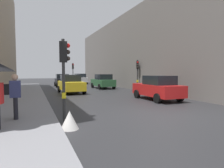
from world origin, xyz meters
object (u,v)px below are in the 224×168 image
Objects in this scene: pedestrian_with_grey_backpack at (14,94)px; warning_sign_triangle at (70,120)px; car_dark_suv at (62,80)px; car_white_compact at (80,79)px; car_yellow_taxi at (71,84)px; traffic_light_near_left at (64,65)px; car_green_estate at (103,81)px; traffic_light_mid_street at (137,70)px; car_red_sedan at (158,88)px; traffic_light_far_median at (73,70)px.

warning_sign_triangle is at bearing -41.60° from pedestrian_with_grey_backpack.
car_dark_suv is 6.54× the size of warning_sign_triangle.
car_dark_suv is 19.79m from pedestrian_with_grey_backpack.
car_white_compact is 6.51× the size of warning_sign_triangle.
car_white_compact is 6.86m from car_dark_suv.
car_yellow_taxi and car_white_compact have the same top height.
traffic_light_near_left is 16.08m from car_green_estate.
traffic_light_mid_street reaches higher than pedestrian_with_grey_backpack.
car_yellow_taxi is at bearing 78.41° from traffic_light_near_left.
car_white_compact is at bearing 91.92° from car_red_sedan.
traffic_light_near_left is at bearing -101.59° from car_yellow_taxi.
traffic_light_mid_street reaches higher than car_yellow_taxi.
warning_sign_triangle is (-2.20, -11.90, -0.55)m from car_yellow_taxi.
car_dark_suv is at bearing 105.72° from car_red_sedan.
pedestrian_with_grey_backpack is (-6.54, -22.14, -1.23)m from traffic_light_far_median.
car_green_estate is 16.62m from pedestrian_with_grey_backpack.
traffic_light_mid_street is at bearing 72.68° from car_red_sedan.
car_dark_suv is (-4.51, 16.03, 0.00)m from car_red_sedan.
car_dark_suv is at bearing 129.38° from car_green_estate.
car_red_sedan is 2.38× the size of pedestrian_with_grey_backpack.
traffic_light_near_left reaches higher than car_red_sedan.
car_green_estate is at bearing 66.60° from warning_sign_triangle.
traffic_light_far_median is 1.96× the size of pedestrian_with_grey_backpack.
car_yellow_taxi is at bearing -101.82° from traffic_light_far_median.
car_yellow_taxi is 2.42× the size of pedestrian_with_grey_backpack.
pedestrian_with_grey_backpack is at bearing 169.77° from traffic_light_near_left.
pedestrian_with_grey_backpack is (-4.05, -10.25, 0.29)m from car_yellow_taxi.
pedestrian_with_grey_backpack is at bearing -121.55° from car_green_estate.
car_yellow_taxi reaches higher than warning_sign_triangle.
traffic_light_far_median is 0.82× the size of car_dark_suv.
traffic_light_mid_street is 0.78× the size of car_green_estate.
car_white_compact is 27.40m from warning_sign_triangle.
pedestrian_with_grey_backpack is (-11.02, -9.68, -1.12)m from traffic_light_mid_street.
car_green_estate is 10.92m from car_red_sedan.
traffic_light_near_left is at bearing 88.75° from warning_sign_triangle.
traffic_light_far_median reaches higher than car_yellow_taxi.
traffic_light_near_left is 19.84m from car_dark_suv.
traffic_light_mid_street is at bearing -70.25° from traffic_light_far_median.
car_white_compact is (1.74, 2.85, -1.52)m from traffic_light_far_median.
traffic_light_far_median is at bearing 105.08° from car_green_estate.
traffic_light_mid_street is 14.70m from warning_sign_triangle.
pedestrian_with_grey_backpack is (-9.01, -3.24, 0.29)m from car_red_sedan.
car_yellow_taxi and car_dark_suv have the same top height.
car_red_sedan is 9.58m from pedestrian_with_grey_backpack.
traffic_light_near_left reaches higher than car_dark_suv.
car_white_compact is at bearing 100.14° from traffic_light_mid_street.
car_red_sedan is (-2.01, -6.44, -1.40)m from traffic_light_mid_street.
car_yellow_taxi is at bearing 68.43° from pedestrian_with_grey_backpack.
traffic_light_far_median is 0.81× the size of car_yellow_taxi.
traffic_light_near_left is 26.16m from car_white_compact.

